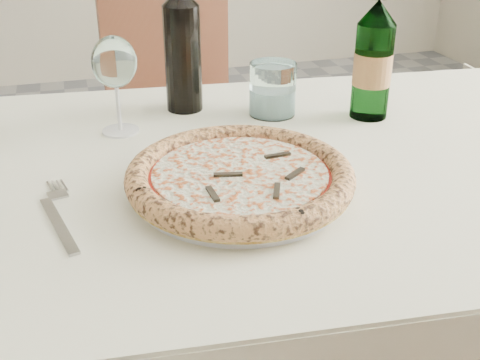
% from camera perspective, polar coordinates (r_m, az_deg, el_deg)
% --- Properties ---
extents(dining_table, '(1.42, 0.92, 0.76)m').
position_cam_1_polar(dining_table, '(0.98, -1.61, -3.45)').
color(dining_table, '#5F2D19').
rests_on(dining_table, floor).
extents(chair_far, '(0.41, 0.41, 0.93)m').
position_cam_1_polar(chair_far, '(1.80, -5.96, 6.41)').
color(chair_far, '#5F2D19').
rests_on(chair_far, floor).
extents(plate, '(0.29, 0.29, 0.02)m').
position_cam_1_polar(plate, '(0.85, 0.00, -0.67)').
color(plate, white).
rests_on(plate, dining_table).
extents(pizza, '(0.32, 0.32, 0.03)m').
position_cam_1_polar(pizza, '(0.84, -0.00, 0.39)').
color(pizza, '#ECC16A').
rests_on(pizza, plate).
extents(fork, '(0.05, 0.22, 0.00)m').
position_cam_1_polar(fork, '(0.83, -16.84, -3.22)').
color(fork, '#989898').
rests_on(fork, dining_table).
extents(wine_glass, '(0.08, 0.08, 0.17)m').
position_cam_1_polar(wine_glass, '(1.04, -11.83, 10.66)').
color(wine_glass, white).
rests_on(wine_glass, dining_table).
extents(tumbler, '(0.09, 0.09, 0.10)m').
position_cam_1_polar(tumbler, '(1.13, 3.10, 8.29)').
color(tumbler, white).
rests_on(tumbler, dining_table).
extents(beer_bottle, '(0.07, 0.07, 0.27)m').
position_cam_1_polar(beer_bottle, '(1.12, 12.52, 11.04)').
color(beer_bottle, '#38723D').
rests_on(beer_bottle, dining_table).
extents(wine_bottle, '(0.07, 0.07, 0.28)m').
position_cam_1_polar(wine_bottle, '(1.14, -5.48, 12.40)').
color(wine_bottle, black).
rests_on(wine_bottle, dining_table).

